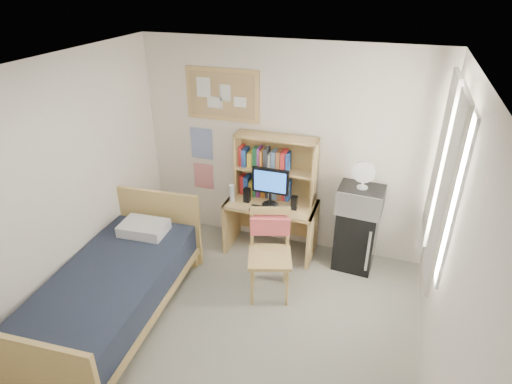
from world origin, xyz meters
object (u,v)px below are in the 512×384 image
(mini_fridge, at_px, (356,237))
(desk, at_px, (271,227))
(microwave, at_px, (361,199))
(speaker_right, at_px, (294,203))
(desk_fan, at_px, (364,176))
(speaker_left, at_px, (247,195))
(bulletin_board, at_px, (222,95))
(monitor, at_px, (270,188))
(bed, at_px, (113,295))
(desk_chair, at_px, (270,256))

(mini_fridge, bearing_deg, desk, -174.10)
(desk, distance_m, microwave, 1.21)
(speaker_right, relative_size, desk_fan, 0.56)
(speaker_left, bearing_deg, microwave, 3.42)
(mini_fridge, height_order, desk_fan, desk_fan)
(speaker_right, bearing_deg, microwave, 6.10)
(bulletin_board, height_order, microwave, bulletin_board)
(bulletin_board, bearing_deg, mini_fridge, -7.78)
(bulletin_board, relative_size, microwave, 1.85)
(desk, xyz_separation_m, monitor, (-0.00, -0.06, 0.59))
(speaker_left, bearing_deg, bed, -118.93)
(bed, distance_m, monitor, 2.11)
(desk, distance_m, desk_chair, 0.86)
(mini_fridge, relative_size, monitor, 1.62)
(speaker_left, bearing_deg, bulletin_board, 141.07)
(mini_fridge, relative_size, bed, 0.37)
(microwave, distance_m, desk_fan, 0.30)
(monitor, bearing_deg, bed, -126.44)
(microwave, bearing_deg, desk_chair, -131.13)
(bulletin_board, distance_m, microwave, 2.06)
(desk, xyz_separation_m, mini_fridge, (1.06, 0.04, 0.04))
(desk_chair, bearing_deg, microwave, 28.04)
(speaker_right, relative_size, microwave, 0.34)
(bulletin_board, height_order, bed, bulletin_board)
(bed, relative_size, monitor, 4.41)
(desk_chair, height_order, speaker_left, desk_chair)
(desk, xyz_separation_m, bed, (-1.20, -1.68, -0.06))
(mini_fridge, bearing_deg, speaker_left, -172.07)
(speaker_left, xyz_separation_m, microwave, (1.36, 0.08, 0.13))
(desk_chair, xyz_separation_m, speaker_right, (0.07, 0.76, 0.28))
(desk_chair, distance_m, microwave, 1.25)
(speaker_left, bearing_deg, speaker_right, 0.00)
(desk, bearing_deg, bed, -125.45)
(desk_chair, height_order, desk_fan, desk_fan)
(desk_fan, bearing_deg, microwave, 0.00)
(bed, xyz_separation_m, speaker_right, (1.50, 1.62, 0.49))
(speaker_right, bearing_deg, speaker_left, -180.00)
(bulletin_board, bearing_deg, desk_chair, -49.11)
(mini_fridge, bearing_deg, desk_fan, -90.00)
(mini_fridge, distance_m, monitor, 1.20)
(bulletin_board, bearing_deg, monitor, -25.40)
(desk, bearing_deg, desk_fan, 1.15)
(bulletin_board, xyz_separation_m, speaker_left, (0.42, -0.34, -1.13))
(desk_chair, relative_size, mini_fridge, 1.31)
(mini_fridge, xyz_separation_m, speaker_right, (-0.76, -0.10, 0.40))
(desk, relative_size, microwave, 2.20)
(speaker_left, height_order, desk_fan, desk_fan)
(bulletin_board, xyz_separation_m, desk_chair, (0.95, -1.10, -1.41))
(monitor, distance_m, speaker_right, 0.34)
(desk_chair, relative_size, bed, 0.48)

